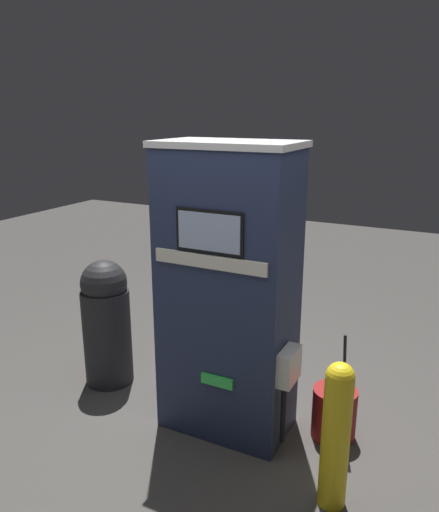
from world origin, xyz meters
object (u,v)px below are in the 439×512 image
at_px(safety_bollard, 336,432).
at_px(trash_bin, 106,321).
at_px(gas_pump, 228,293).
at_px(squeegee_bucket, 334,413).

xyz_separation_m(safety_bollard, trash_bin, (-1.95, 0.50, 0.06)).
relative_size(gas_pump, safety_bollard, 2.24).
xyz_separation_m(gas_pump, safety_bollard, (0.84, -0.41, -0.51)).
bearing_deg(trash_bin, safety_bollard, -14.32).
distance_m(trash_bin, squeegee_bucket, 1.84).
distance_m(safety_bollard, squeegee_bucket, 0.68).
relative_size(gas_pump, squeegee_bucket, 2.50).
relative_size(safety_bollard, trash_bin, 0.85).
bearing_deg(squeegee_bucket, trash_bin, -176.91).
distance_m(safety_bollard, trash_bin, 2.02).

